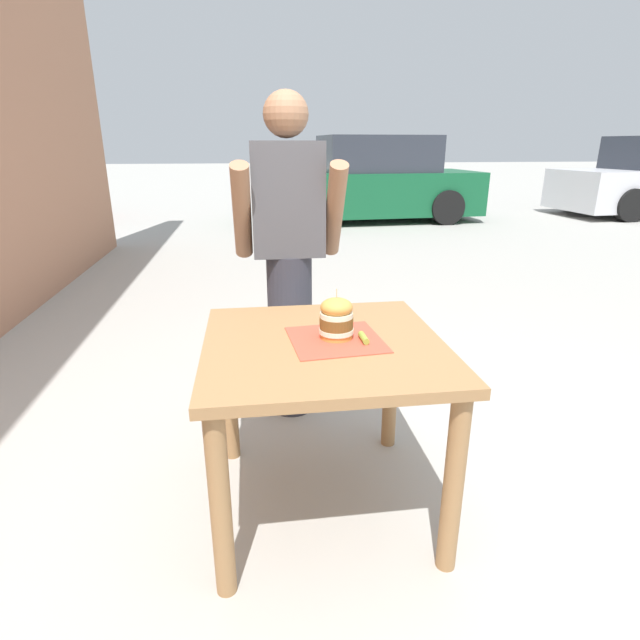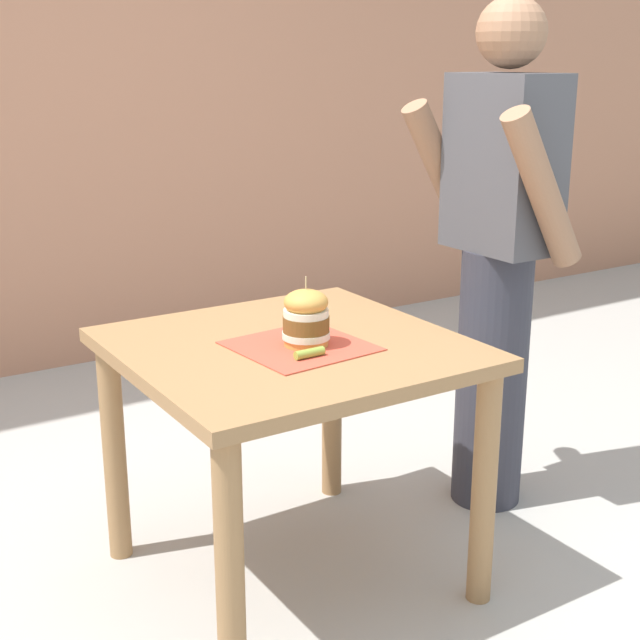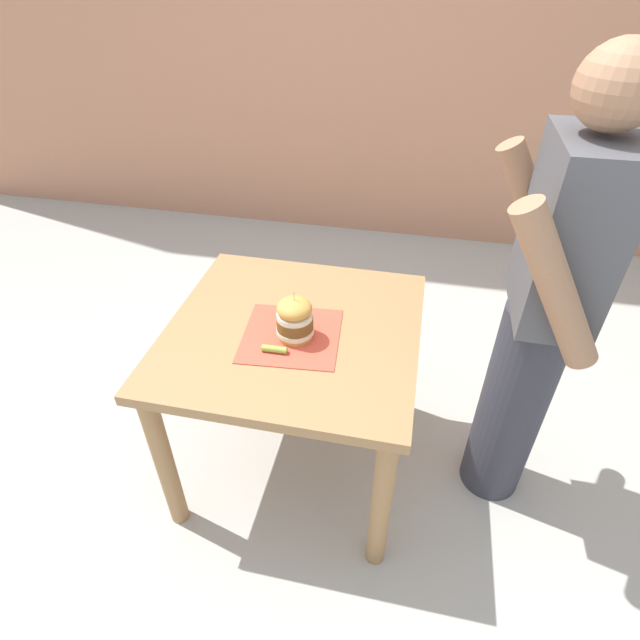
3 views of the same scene
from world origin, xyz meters
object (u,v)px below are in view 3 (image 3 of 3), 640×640
at_px(sandwich, 295,319).
at_px(diner_across_table, 541,314).
at_px(pickle_spear, 274,349).
at_px(patio_table, 294,354).

xyz_separation_m(sandwich, diner_across_table, (-0.12, 0.81, 0.06)).
bearing_deg(sandwich, pickle_spear, -26.76).
bearing_deg(pickle_spear, sandwich, 153.24).
height_order(sandwich, pickle_spear, sandwich).
relative_size(patio_table, sandwich, 4.70).
bearing_deg(sandwich, diner_across_table, 98.11).
distance_m(patio_table, pickle_spear, 0.21).
height_order(pickle_spear, diner_across_table, diner_across_table).
height_order(patio_table, pickle_spear, pickle_spear).
distance_m(pickle_spear, diner_across_table, 0.89).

